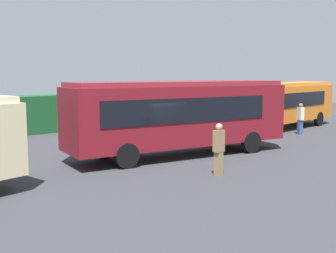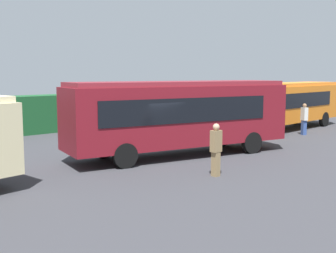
# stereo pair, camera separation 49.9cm
# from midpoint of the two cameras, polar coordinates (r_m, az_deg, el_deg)

# --- Properties ---
(ground_plane) EXTENTS (81.12, 81.12, 0.00)m
(ground_plane) POSITION_cam_midpoint_polar(r_m,az_deg,el_deg) (18.81, -0.50, -4.27)
(ground_plane) COLOR #38383D
(bus_maroon) EXTENTS (10.61, 4.82, 3.33)m
(bus_maroon) POSITION_cam_midpoint_polar(r_m,az_deg,el_deg) (19.26, 2.35, 1.74)
(bus_maroon) COLOR maroon
(bus_maroon) RESTS_ON ground_plane
(bus_orange) EXTENTS (10.20, 2.72, 3.06)m
(bus_orange) POSITION_cam_midpoint_polar(r_m,az_deg,el_deg) (29.72, 16.00, 3.08)
(bus_orange) COLOR orange
(bus_orange) RESTS_ON ground_plane
(person_right) EXTENTS (0.39, 0.27, 1.91)m
(person_right) POSITION_cam_midpoint_polar(r_m,az_deg,el_deg) (15.61, 7.25, -2.84)
(person_right) COLOR olive
(person_right) RESTS_ON ground_plane
(person_far) EXTENTS (0.40, 0.46, 1.89)m
(person_far) POSITION_cam_midpoint_polar(r_m,az_deg,el_deg) (27.23, 18.01, 1.06)
(person_far) COLOR #334C8C
(person_far) RESTS_ON ground_plane
(hedge_row) EXTENTS (52.56, 1.74, 2.32)m
(hedge_row) POSITION_cam_midpoint_polar(r_m,az_deg,el_deg) (27.96, -16.41, 1.57)
(hedge_row) COLOR #1A5129
(hedge_row) RESTS_ON ground_plane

